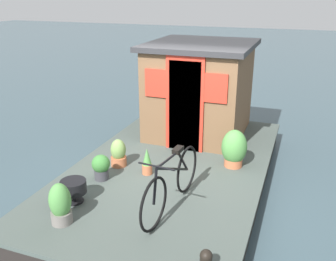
{
  "coord_description": "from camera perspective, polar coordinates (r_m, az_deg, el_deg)",
  "views": [
    {
      "loc": [
        -5.59,
        -2.0,
        3.25
      ],
      "look_at": [
        -0.2,
        0.0,
        1.08
      ],
      "focal_mm": 40.01,
      "sensor_mm": 36.0,
      "label": 1
    }
  ],
  "objects": [
    {
      "name": "houseboat_cabin",
      "position": [
        7.78,
        4.86,
        6.37
      ],
      "size": [
        2.2,
        2.05,
        1.89
      ],
      "color": "brown",
      "rests_on": "houseboat_deck"
    },
    {
      "name": "potted_plant_succulent",
      "position": [
        5.11,
        -16.08,
        -10.77
      ],
      "size": [
        0.28,
        0.28,
        0.57
      ],
      "color": "slate",
      "rests_on": "houseboat_deck"
    },
    {
      "name": "potted_plant_thyme",
      "position": [
        6.49,
        10.04,
        -2.73
      ],
      "size": [
        0.43,
        0.43,
        0.66
      ],
      "color": "#B2603D",
      "rests_on": "houseboat_deck"
    },
    {
      "name": "potted_plant_basil",
      "position": [
        6.5,
        -7.57,
        -3.49
      ],
      "size": [
        0.27,
        0.27,
        0.48
      ],
      "color": "#B2603D",
      "rests_on": "houseboat_deck"
    },
    {
      "name": "charcoal_grill",
      "position": [
        5.55,
        -14.21,
        -8.41
      ],
      "size": [
        0.37,
        0.37,
        0.34
      ],
      "color": "black",
      "rests_on": "houseboat_deck"
    },
    {
      "name": "ground_plane",
      "position": [
        6.77,
        0.6,
        -8.04
      ],
      "size": [
        60.0,
        60.0,
        0.0
      ],
      "primitive_type": "plane",
      "color": "#384C54"
    },
    {
      "name": "mooring_bollard",
      "position": [
        4.28,
        5.8,
        -19.03
      ],
      "size": [
        0.14,
        0.14,
        0.27
      ],
      "color": "black",
      "rests_on": "houseboat_deck"
    },
    {
      "name": "houseboat_deck",
      "position": [
        6.68,
        0.6,
        -6.6
      ],
      "size": [
        5.59,
        3.19,
        0.38
      ],
      "color": "#424C47",
      "rests_on": "ground_plane"
    },
    {
      "name": "potted_plant_fern",
      "position": [
        6.18,
        -3.21,
        -4.79
      ],
      "size": [
        0.17,
        0.17,
        0.45
      ],
      "color": "#B2603D",
      "rests_on": "houseboat_deck"
    },
    {
      "name": "bicycle",
      "position": [
        5.16,
        0.59,
        -7.96
      ],
      "size": [
        1.79,
        0.5,
        0.86
      ],
      "color": "black",
      "rests_on": "houseboat_deck"
    },
    {
      "name": "potted_plant_sage",
      "position": [
        6.09,
        -10.17,
        -5.42
      ],
      "size": [
        0.29,
        0.29,
        0.42
      ],
      "color": "#38383D",
      "rests_on": "houseboat_deck"
    }
  ]
}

